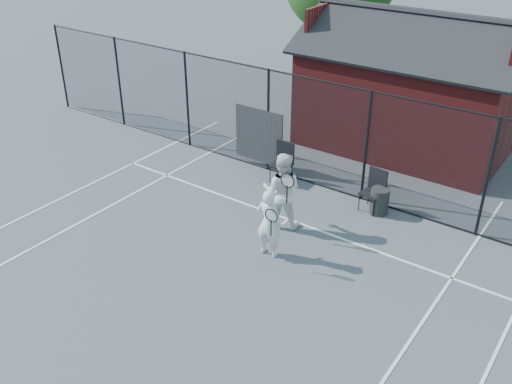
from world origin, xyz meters
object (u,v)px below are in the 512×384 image
Objects in this scene: clubhouse at (409,96)px; player_front at (269,223)px; chair_right at (372,192)px; player_back at (282,190)px; waste_bin at (379,201)px; chair_left at (281,163)px.

player_front is at bearing -90.53° from clubhouse.
clubhouse reaches higher than chair_right.
waste_bin is (1.69, 1.91, -0.61)m from player_back.
waste_bin is at bearing -3.32° from chair_left.
chair_left reaches higher than waste_bin.
player_back is at bearing -119.81° from chair_right.
player_front is 2.38× the size of waste_bin.
clubhouse is 9.46× the size of waste_bin.
chair_left is (-1.71, 3.11, -0.27)m from player_front.
waste_bin is at bearing 48.47° from player_back.
waste_bin is at bearing -75.02° from clubhouse.
clubhouse is at bearing 89.47° from player_front.
chair_right is at bearing 180.00° from waste_bin.
clubhouse is at bearing 110.04° from chair_right.
clubhouse is at bearing 64.70° from chair_left.
chair_right is at bearing -77.75° from clubhouse.
chair_right is at bearing 52.41° from player_back.
chair_right is (2.73, 0.00, -0.02)m from chair_left.
waste_bin is (1.18, -4.40, -1.26)m from clubhouse.
chair_right is 1.57× the size of waste_bin.
chair_right is (1.03, 3.11, -0.28)m from player_front.
player_front is 1.52× the size of chair_right.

